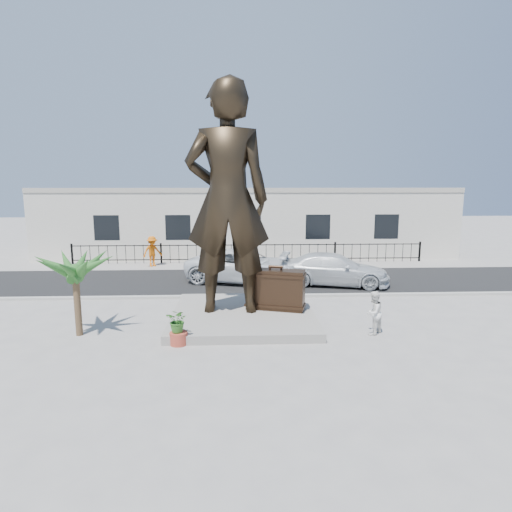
{
  "coord_description": "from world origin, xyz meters",
  "views": [
    {
      "loc": [
        -0.67,
        -13.86,
        5.03
      ],
      "look_at": [
        0.0,
        2.0,
        2.3
      ],
      "focal_mm": 30.0,
      "sensor_mm": 36.0,
      "label": 1
    }
  ],
  "objects_px": {
    "statue": "(227,199)",
    "car_white": "(245,266)",
    "suitcase": "(275,290)",
    "tourist": "(373,313)"
  },
  "relations": [
    {
      "from": "statue",
      "to": "suitcase",
      "type": "bearing_deg",
      "value": -177.26
    },
    {
      "from": "car_white",
      "to": "statue",
      "type": "bearing_deg",
      "value": -171.13
    },
    {
      "from": "suitcase",
      "to": "tourist",
      "type": "distance_m",
      "value": 3.72
    },
    {
      "from": "statue",
      "to": "car_white",
      "type": "bearing_deg",
      "value": -96.36
    },
    {
      "from": "statue",
      "to": "car_white",
      "type": "relative_size",
      "value": 1.4
    },
    {
      "from": "suitcase",
      "to": "tourist",
      "type": "bearing_deg",
      "value": -16.42
    },
    {
      "from": "statue",
      "to": "tourist",
      "type": "distance_m",
      "value": 6.43
    },
    {
      "from": "statue",
      "to": "suitcase",
      "type": "distance_m",
      "value": 3.82
    },
    {
      "from": "tourist",
      "to": "car_white",
      "type": "xyz_separation_m",
      "value": [
        -4.18,
        7.84,
        0.1
      ]
    },
    {
      "from": "suitcase",
      "to": "car_white",
      "type": "height_order",
      "value": "suitcase"
    }
  ]
}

